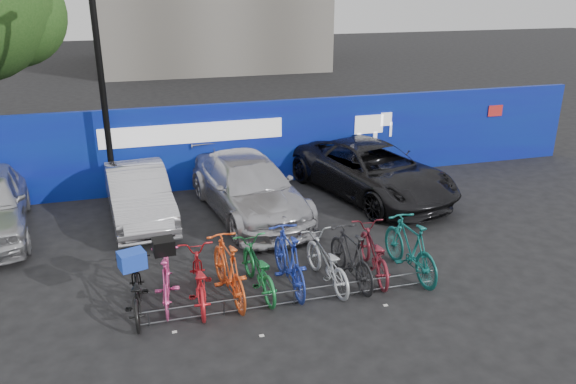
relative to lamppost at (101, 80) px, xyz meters
name	(u,v)px	position (x,y,z in m)	size (l,w,h in m)	color
ground	(286,288)	(3.20, -5.40, -3.27)	(100.00, 100.00, 0.00)	black
hoarding	(230,145)	(3.21, 0.60, -2.07)	(22.00, 0.18, 2.40)	navy
lamppost	(101,80)	(0.00, 0.00, 0.00)	(0.25, 0.50, 6.11)	black
bike_rack	(294,296)	(3.20, -6.00, -3.11)	(5.60, 0.03, 0.30)	#595B60
car_1	(139,194)	(0.61, -1.20, -2.62)	(1.39, 3.98, 1.31)	#B1B1B6
car_2	(249,187)	(3.29, -1.56, -2.56)	(2.00, 4.92, 1.43)	#B7B6BC
car_3	(371,170)	(6.79, -1.20, -2.55)	(2.40, 5.21, 1.45)	black
bike_0	(135,291)	(0.42, -5.54, -2.81)	(0.61, 1.74, 0.91)	black
bike_1	(166,279)	(0.97, -5.34, -2.76)	(0.48, 1.72, 1.03)	#EC4A95
bike_2	(199,279)	(1.54, -5.47, -2.78)	(0.65, 1.86, 0.98)	red
bike_3	(229,269)	(2.10, -5.44, -2.68)	(0.56, 1.97, 1.18)	#FA5B21
bike_4	(258,269)	(2.66, -5.37, -2.78)	(0.65, 1.86, 0.98)	#1B7B39
bike_5	(289,259)	(3.28, -5.37, -2.68)	(0.56, 1.97, 1.19)	#2339AC
bike_6	(326,262)	(4.00, -5.46, -2.79)	(0.64, 1.85, 0.97)	#B9BEC1
bike_7	(351,256)	(4.50, -5.50, -2.72)	(0.52, 1.84, 1.10)	#242426
bike_8	(373,252)	(5.03, -5.36, -2.78)	(0.66, 1.89, 0.99)	maroon
bike_9	(410,247)	(5.74, -5.54, -2.67)	(0.56, 1.99, 1.20)	#166A65
cargo_crate	(132,260)	(0.42, -5.54, -2.20)	(0.44, 0.33, 0.31)	blue
cargo_topcase	(164,246)	(0.97, -5.34, -2.10)	(0.37, 0.33, 0.27)	black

